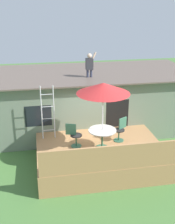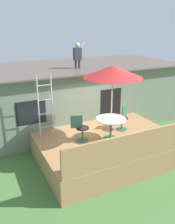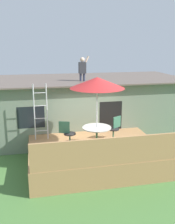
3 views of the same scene
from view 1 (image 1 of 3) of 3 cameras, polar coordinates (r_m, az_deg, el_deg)
name	(u,v)px [view 1 (image 1 of 3)]	position (r m, az deg, el deg)	size (l,w,h in m)	color
ground_plane	(99,164)	(11.43, 2.41, -10.28)	(40.00, 40.00, 0.00)	#477538
house	(84,100)	(14.03, -0.68, 2.33)	(10.50, 4.50, 2.81)	slate
deck	(100,155)	(11.23, 2.44, -8.55)	(4.78, 3.51, 0.80)	#A87A4C
deck_railing	(111,158)	(9.37, 4.81, -9.17)	(4.68, 0.08, 0.90)	#A87A4C
patio_table	(102,134)	(10.63, 2.97, -4.37)	(1.04, 1.04, 0.74)	#33664C
patio_umbrella	(103,88)	(9.99, 3.16, 4.76)	(1.90, 1.90, 2.54)	silver
step_ladder	(48,113)	(11.27, -7.92, -0.14)	(0.52, 0.04, 2.20)	silver
person_figure	(90,64)	(12.64, 0.43, 9.64)	(0.47, 0.20, 1.11)	#33384C
patio_chair_left	(74,135)	(10.81, -2.65, -4.67)	(0.61, 0.44, 0.92)	#33664C
patio_chair_right	(120,130)	(11.33, 6.55, -3.50)	(0.57, 0.44, 0.92)	#33664C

